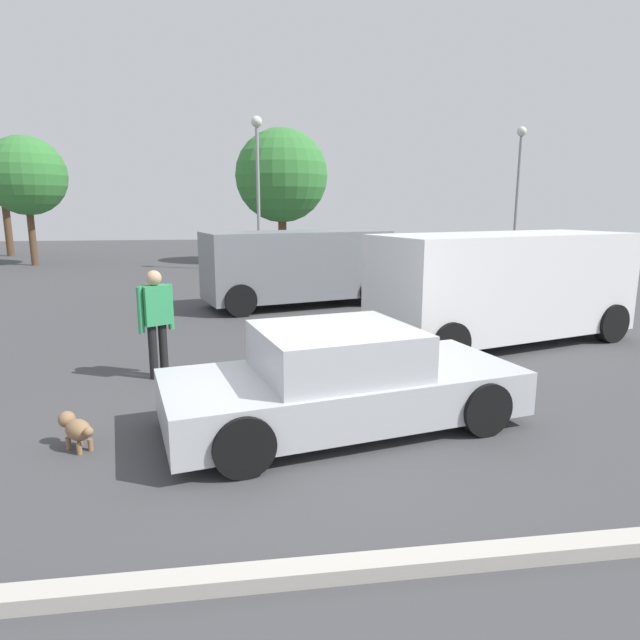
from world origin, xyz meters
TOP-DOWN VIEW (x-y plane):
  - ground_plane at (0.00, 0.00)m, footprint 80.00×80.00m
  - sedan_foreground at (0.33, 0.24)m, footprint 4.54×2.67m
  - dog at (-2.67, -0.01)m, footprint 0.46×0.47m
  - van_white at (4.19, 3.96)m, footprint 5.50×3.40m
  - suv_dark at (0.62, 8.56)m, footprint 5.18×3.15m
  - pedestrian at (-2.14, 2.51)m, footprint 0.49×0.42m
  - parking_curb at (0.00, -2.52)m, footprint 8.07×0.20m
  - light_post_near at (12.27, 19.18)m, footprint 0.44×0.44m
  - light_post_mid at (-0.10, 16.98)m, footprint 0.44×0.44m
  - tree_back_left at (-13.31, 25.93)m, footprint 3.30×3.30m
  - tree_back_center at (1.10, 20.33)m, footprint 4.31×4.31m
  - tree_back_right at (-10.23, 20.61)m, footprint 3.47×3.47m

SIDE VIEW (x-z plane):
  - ground_plane at x=0.00m, z-range 0.00..0.00m
  - parking_curb at x=0.00m, z-range 0.00..0.12m
  - dog at x=-2.67m, z-range 0.04..0.43m
  - sedan_foreground at x=0.33m, z-range -0.05..1.18m
  - pedestrian at x=-2.14m, z-range 0.16..1.84m
  - suv_dark at x=0.62m, z-range 0.09..2.08m
  - van_white at x=4.19m, z-range 0.09..2.21m
  - tree_back_right at x=-10.23m, z-range 1.11..6.82m
  - tree_back_center at x=1.10m, z-range 0.94..7.14m
  - light_post_mid at x=-0.10m, z-range 1.12..7.28m
  - tree_back_left at x=-13.31m, z-range 1.28..7.22m
  - light_post_near at x=12.27m, z-range 1.13..7.43m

